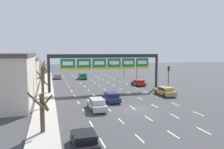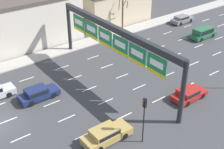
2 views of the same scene
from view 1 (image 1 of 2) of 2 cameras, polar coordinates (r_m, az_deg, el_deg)
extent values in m
plane|color=#3D3D3F|center=(28.93, 6.11, -9.08)|extent=(220.00, 220.00, 0.00)
cube|color=#A8A399|center=(26.87, -17.19, -10.33)|extent=(2.80, 110.00, 0.15)
cube|color=white|center=(18.85, -2.49, -17.42)|extent=(0.12, 2.00, 0.01)
cube|color=white|center=(23.42, -5.47, -12.69)|extent=(0.12, 2.00, 0.01)
cube|color=white|center=(28.14, -7.41, -9.51)|extent=(0.12, 2.00, 0.01)
cube|color=white|center=(32.94, -8.76, -7.25)|extent=(0.12, 2.00, 0.01)
cube|color=white|center=(37.79, -9.75, -5.55)|extent=(0.12, 2.00, 0.01)
cube|color=white|center=(42.68, -10.52, -4.25)|extent=(0.12, 2.00, 0.01)
cube|color=white|center=(47.59, -11.13, -3.21)|extent=(0.12, 2.00, 0.01)
cube|color=white|center=(52.52, -11.62, -2.37)|extent=(0.12, 2.00, 0.01)
cube|color=white|center=(57.46, -12.02, -1.67)|extent=(0.12, 2.00, 0.01)
cube|color=white|center=(62.40, -12.37, -1.08)|extent=(0.12, 2.00, 0.01)
cube|color=white|center=(67.36, -12.66, -0.58)|extent=(0.12, 2.00, 0.01)
cube|color=white|center=(72.32, -12.91, -0.15)|extent=(0.12, 2.00, 0.01)
cube|color=white|center=(19.83, 7.20, -16.25)|extent=(0.12, 2.00, 0.01)
cube|color=white|center=(24.22, 2.39, -12.04)|extent=(0.12, 2.00, 0.01)
cube|color=white|center=(28.80, -0.82, -9.10)|extent=(0.12, 2.00, 0.01)
cube|color=white|center=(33.51, -3.11, -6.96)|extent=(0.12, 2.00, 0.01)
cube|color=white|center=(38.29, -4.82, -5.34)|extent=(0.12, 2.00, 0.01)
cube|color=white|center=(43.12, -6.14, -4.08)|extent=(0.12, 2.00, 0.01)
cube|color=white|center=(47.99, -7.19, -3.07)|extent=(0.12, 2.00, 0.01)
cube|color=white|center=(52.88, -8.05, -2.25)|extent=(0.12, 2.00, 0.01)
cube|color=white|center=(57.78, -8.76, -1.56)|extent=(0.12, 2.00, 0.01)
cube|color=white|center=(62.71, -9.36, -0.99)|extent=(0.12, 2.00, 0.01)
cube|color=white|center=(67.64, -9.87, -0.50)|extent=(0.12, 2.00, 0.01)
cube|color=white|center=(72.59, -10.31, -0.07)|extent=(0.12, 2.00, 0.01)
cube|color=white|center=(21.28, 15.67, -14.85)|extent=(0.12, 2.00, 0.01)
cube|color=white|center=(25.42, 9.60, -11.24)|extent=(0.12, 2.00, 0.01)
cube|color=white|center=(29.82, 5.37, -8.60)|extent=(0.12, 2.00, 0.01)
cube|color=white|center=(34.39, 2.28, -6.62)|extent=(0.12, 2.00, 0.01)
cube|color=white|center=(39.06, -0.05, -5.09)|extent=(0.12, 2.00, 0.01)
cube|color=white|center=(43.81, -1.88, -3.89)|extent=(0.12, 2.00, 0.01)
cube|color=white|center=(48.60, -3.34, -2.92)|extent=(0.12, 2.00, 0.01)
cube|color=white|center=(53.44, -4.54, -2.12)|extent=(0.12, 2.00, 0.01)
cube|color=white|center=(58.30, -5.54, -1.46)|extent=(0.12, 2.00, 0.01)
cube|color=white|center=(63.18, -6.38, -0.89)|extent=(0.12, 2.00, 0.01)
cube|color=white|center=(68.08, -7.11, -0.41)|extent=(0.12, 2.00, 0.01)
cube|color=white|center=(72.99, -7.73, 0.01)|extent=(0.12, 2.00, 0.01)
cube|color=white|center=(23.12, 22.83, -13.40)|extent=(0.12, 2.00, 0.01)
cube|color=white|center=(26.97, 16.03, -10.38)|extent=(0.12, 2.00, 0.01)
cube|color=white|center=(31.16, 11.08, -8.05)|extent=(0.12, 2.00, 0.01)
cube|color=white|center=(35.55, 7.36, -6.25)|extent=(0.12, 2.00, 0.01)
cube|color=white|center=(40.09, 4.50, -4.82)|extent=(0.12, 2.00, 0.01)
cube|color=white|center=(44.73, 2.23, -3.69)|extent=(0.12, 2.00, 0.01)
cube|color=white|center=(49.43, 0.39, -2.76)|extent=(0.12, 2.00, 0.01)
cube|color=white|center=(54.19, -1.12, -1.99)|extent=(0.12, 2.00, 0.01)
cube|color=white|center=(58.99, -2.39, -1.35)|extent=(0.12, 2.00, 0.01)
cube|color=white|center=(63.82, -3.46, -0.80)|extent=(0.12, 2.00, 0.01)
cube|color=white|center=(68.68, -4.39, -0.33)|extent=(0.12, 2.00, 0.01)
cube|color=white|center=(73.55, -5.19, 0.08)|extent=(0.12, 2.00, 0.01)
cube|color=white|center=(28.82, 21.67, -9.52)|extent=(0.12, 2.00, 0.01)
cube|color=white|center=(32.77, 16.26, -7.49)|extent=(0.12, 2.00, 0.01)
cube|color=white|center=(36.97, 12.08, -5.86)|extent=(0.12, 2.00, 0.01)
cube|color=white|center=(41.36, 8.79, -4.54)|extent=(0.12, 2.00, 0.01)
cube|color=white|center=(45.86, 6.15, -3.48)|extent=(0.12, 2.00, 0.01)
cube|color=white|center=(50.47, 3.99, -2.59)|extent=(0.12, 2.00, 0.01)
cube|color=white|center=(55.14, 2.19, -1.86)|extent=(0.12, 2.00, 0.01)
cube|color=white|center=(59.86, 0.68, -1.24)|extent=(0.12, 2.00, 0.01)
cube|color=white|center=(64.63, -0.61, -0.70)|extent=(0.12, 2.00, 0.01)
cube|color=white|center=(69.42, -1.72, -0.25)|extent=(0.12, 2.00, 0.01)
cube|color=white|center=(74.25, -2.69, 0.15)|extent=(0.12, 2.00, 0.01)
cylinder|color=#232628|center=(40.78, -16.18, 0.14)|extent=(0.51, 0.51, 7.05)
cylinder|color=#232628|center=(46.05, 11.51, 0.89)|extent=(0.51, 0.51, 7.05)
cube|color=#232628|center=(41.98, -1.49, 4.88)|extent=(21.40, 0.60, 0.70)
cube|color=#197542|center=(40.45, -11.45, 2.60)|extent=(2.68, 0.08, 2.09)
cube|color=white|center=(40.40, -11.45, 2.86)|extent=(1.88, 0.02, 0.67)
cube|color=yellow|center=(40.47, -11.42, 1.39)|extent=(2.63, 0.02, 0.38)
cube|color=#197542|center=(40.80, -7.35, 2.70)|extent=(2.68, 0.08, 2.09)
cube|color=white|center=(40.75, -7.34, 2.96)|extent=(1.88, 0.02, 0.67)
cube|color=yellow|center=(40.81, -7.32, 1.50)|extent=(2.63, 0.02, 0.38)
cube|color=#197542|center=(41.35, -3.33, 2.78)|extent=(2.68, 0.08, 2.09)
cube|color=white|center=(41.30, -3.32, 3.04)|extent=(1.88, 0.02, 0.67)
cube|color=yellow|center=(41.37, -3.31, 1.59)|extent=(2.63, 0.02, 0.38)
cube|color=#197542|center=(42.10, 0.56, 2.85)|extent=(2.68, 0.08, 2.09)
cube|color=white|center=(42.05, 0.58, 3.10)|extent=(1.88, 0.02, 0.67)
cube|color=yellow|center=(42.12, 0.58, 1.68)|extent=(2.63, 0.02, 0.38)
cube|color=#197542|center=(43.04, 4.30, 2.90)|extent=(2.68, 0.08, 2.09)
cube|color=white|center=(42.99, 4.32, 3.14)|extent=(1.88, 0.02, 0.67)
cube|color=yellow|center=(43.05, 4.31, 1.76)|extent=(2.63, 0.02, 0.38)
cube|color=#197542|center=(44.15, 7.87, 2.93)|extent=(2.68, 0.08, 2.09)
cube|color=white|center=(44.10, 7.90, 3.17)|extent=(1.88, 0.02, 0.67)
cube|color=yellow|center=(44.16, 7.88, 1.82)|extent=(2.63, 0.02, 0.38)
cube|color=#C6B293|center=(53.84, -25.73, 0.37)|extent=(13.06, 12.43, 5.61)
cube|color=#4C423D|center=(53.67, -25.88, 3.61)|extent=(13.32, 12.68, 0.50)
cube|color=#B7B7BC|center=(28.61, -4.02, -8.08)|extent=(1.77, 4.72, 0.71)
cube|color=#B7B7BC|center=(28.19, -3.91, -6.91)|extent=(1.63, 2.46, 0.61)
cube|color=black|center=(28.19, -3.91, -6.91)|extent=(1.67, 2.26, 0.44)
cylinder|color=black|center=(29.87, -6.12, -7.94)|extent=(0.22, 0.66, 0.66)
cylinder|color=black|center=(30.18, -3.10, -7.77)|extent=(0.22, 0.66, 0.66)
cylinder|color=black|center=(27.17, -5.05, -9.34)|extent=(0.22, 0.66, 0.66)
cylinder|color=black|center=(27.51, -1.74, -9.12)|extent=(0.22, 0.66, 0.66)
cube|color=black|center=(17.79, -7.30, -17.10)|extent=(1.78, 3.97, 0.66)
cube|color=black|center=(17.35, -7.20, -15.62)|extent=(1.64, 2.06, 0.51)
cube|color=black|center=(17.35, -7.20, -15.62)|extent=(1.67, 1.90, 0.36)
cylinder|color=black|center=(18.86, -10.39, -16.43)|extent=(0.22, 0.66, 0.66)
cylinder|color=black|center=(19.07, -5.39, -16.10)|extent=(0.22, 0.66, 0.66)
cube|color=maroon|center=(49.10, 6.94, -2.30)|extent=(1.94, 4.23, 0.56)
cube|color=maroon|center=(48.79, 7.06, -1.69)|extent=(1.79, 2.20, 0.56)
cube|color=black|center=(48.79, 7.06, -1.69)|extent=(1.83, 2.02, 0.40)
cylinder|color=black|center=(49.94, 5.43, -2.32)|extent=(0.22, 0.66, 0.66)
cylinder|color=black|center=(50.62, 7.29, -2.23)|extent=(0.22, 0.66, 0.66)
cylinder|color=black|center=(47.62, 6.56, -2.74)|extent=(0.22, 0.66, 0.66)
cylinder|color=black|center=(48.33, 8.49, -2.63)|extent=(0.22, 0.66, 0.66)
cube|color=#19234C|center=(33.19, -0.23, -6.18)|extent=(1.84, 4.52, 0.62)
cube|color=#19234C|center=(32.82, -0.10, -5.23)|extent=(1.69, 2.35, 0.59)
cube|color=black|center=(32.82, -0.10, -5.23)|extent=(1.73, 2.16, 0.43)
cylinder|color=black|center=(34.30, -2.20, -6.09)|extent=(0.22, 0.66, 0.66)
cylinder|color=black|center=(34.73, 0.48, -5.94)|extent=(0.22, 0.66, 0.66)
cylinder|color=black|center=(31.74, -1.00, -7.08)|extent=(0.22, 0.66, 0.66)
cylinder|color=black|center=(32.21, 1.87, -6.89)|extent=(0.22, 0.66, 0.66)
cube|color=slate|center=(62.78, -13.99, -0.59)|extent=(1.80, 4.36, 0.66)
cube|color=slate|center=(62.46, -14.00, -0.10)|extent=(1.65, 2.27, 0.47)
cube|color=black|center=(62.46, -14.00, -0.10)|extent=(1.69, 2.08, 0.34)
cylinder|color=black|center=(64.07, -14.76, -0.67)|extent=(0.22, 0.66, 0.66)
cylinder|color=black|center=(64.13, -13.31, -0.62)|extent=(0.22, 0.66, 0.66)
cylinder|color=black|center=(61.48, -14.69, -0.94)|extent=(0.22, 0.66, 0.66)
cylinder|color=black|center=(61.54, -13.19, -0.89)|extent=(0.22, 0.66, 0.66)
cube|color=#235B38|center=(60.91, -7.68, -0.70)|extent=(1.86, 4.79, 0.58)
cube|color=#235B38|center=(60.78, -7.68, -0.02)|extent=(1.71, 3.35, 0.89)
cube|color=black|center=(60.78, -7.68, -0.02)|extent=(1.75, 3.08, 0.64)
cylinder|color=black|center=(62.22, -8.64, -0.73)|extent=(0.22, 0.66, 0.66)
cylinder|color=black|center=(62.46, -7.11, -0.68)|extent=(0.22, 0.66, 0.66)
cylinder|color=black|center=(59.39, -8.28, -1.04)|extent=(0.22, 0.66, 0.66)
cylinder|color=black|center=(59.65, -6.67, -0.99)|extent=(0.22, 0.66, 0.66)
cube|color=#A88947|center=(38.94, 13.57, -4.45)|extent=(1.89, 4.84, 0.74)
cube|color=#A88947|center=(38.58, 13.81, -3.60)|extent=(1.74, 2.52, 0.54)
cube|color=black|center=(38.58, 13.81, -3.60)|extent=(1.77, 2.32, 0.39)
cylinder|color=black|center=(39.82, 11.45, -4.52)|extent=(0.22, 0.66, 0.66)
cylinder|color=black|center=(40.64, 13.60, -4.36)|extent=(0.22, 0.66, 0.66)
cylinder|color=black|center=(37.33, 13.53, -5.27)|extent=(0.22, 0.66, 0.66)
cylinder|color=black|center=(38.19, 15.77, -5.08)|extent=(0.22, 0.66, 0.66)
cylinder|color=black|center=(41.94, 14.48, -1.78)|extent=(0.12, 0.12, 3.97)
cube|color=black|center=(41.69, 14.57, 1.54)|extent=(0.30, 0.24, 0.90)
sphere|color=red|center=(41.56, 14.67, 1.94)|extent=(0.20, 0.20, 0.20)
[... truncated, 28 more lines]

